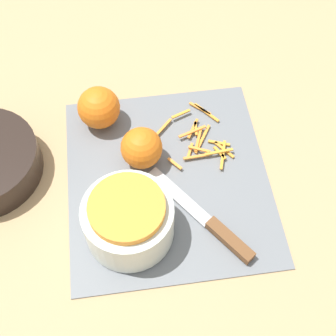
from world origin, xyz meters
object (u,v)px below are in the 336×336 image
Objects in this scene: bowl_speckled at (128,219)px; orange_left at (99,108)px; knife at (217,229)px; orange_right at (142,148)px.

bowl_speckled is 0.24m from orange_left.
knife is at bearing -145.64° from orange_left.
bowl_speckled reaches higher than orange_right.
orange_left is at bearing 7.97° from bowl_speckled.
orange_left is 1.07× the size of orange_right.
knife is 0.32m from orange_left.
orange_right is at bearing -145.35° from orange_left.
bowl_speckled is 1.95× the size of orange_right.
orange_left is 0.12m from orange_right.
bowl_speckled is 0.71× the size of knife.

